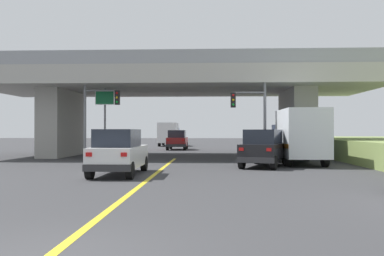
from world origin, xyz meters
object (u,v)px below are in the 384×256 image
box_truck (299,136)px  highway_sign (105,108)px  suv_lead (119,152)px  suv_crossing (264,148)px  sedan_oncoming (177,140)px  traffic_signal_farside (97,111)px  traffic_signal_nearside (253,111)px  semi_truck_distant (169,134)px

box_truck → highway_sign: size_ratio=1.31×
suv_lead → suv_crossing: bearing=33.0°
suv_crossing → sedan_oncoming: size_ratio=1.07×
highway_sign → traffic_signal_farside: bearing=-103.0°
highway_sign → traffic_signal_nearside: bearing=-11.6°
traffic_signal_nearside → highway_sign: bearing=168.4°
suv_crossing → highway_sign: size_ratio=1.01×
box_truck → highway_sign: (-12.59, 4.08, 1.90)m
traffic_signal_farside → semi_truck_distant: size_ratio=0.79×
traffic_signal_farside → semi_truck_distant: (2.23, 26.15, -1.75)m
traffic_signal_nearside → highway_sign: size_ratio=1.07×
suv_crossing → highway_sign: bearing=168.9°
traffic_signal_nearside → suv_crossing: bearing=-87.2°
suv_lead → highway_sign: bearing=107.5°
suv_crossing → box_truck: box_truck is taller
semi_truck_distant → traffic_signal_nearside: bearing=-73.3°
traffic_signal_nearside → semi_truck_distant: bearing=106.7°
suv_lead → traffic_signal_nearside: traffic_signal_nearside is taller
traffic_signal_nearside → highway_sign: (-10.11, 2.08, 0.33)m
suv_crossing → suv_lead: bearing=-127.7°
suv_lead → traffic_signal_farside: traffic_signal_farside is taller
suv_lead → highway_sign: highway_sign is taller
traffic_signal_farside → highway_sign: 1.16m
traffic_signal_nearside → traffic_signal_farside: size_ratio=1.02×
sedan_oncoming → traffic_signal_nearside: 17.65m
traffic_signal_farside → highway_sign: traffic_signal_farside is taller
suv_lead → sedan_oncoming: (0.61, 24.87, 0.00)m
suv_lead → sedan_oncoming: bearing=88.6°
sedan_oncoming → highway_sign: size_ratio=0.94×
box_truck → highway_sign: highway_sign is taller
suv_lead → suv_crossing: (6.97, 4.53, -0.00)m
suv_lead → box_truck: 11.32m
traffic_signal_nearside → suv_lead: bearing=-128.6°
box_truck → semi_truck_distant: 31.00m
sedan_oncoming → traffic_signal_nearside: size_ratio=0.88×
suv_crossing → semi_truck_distant: 32.18m
suv_crossing → box_truck: bearing=59.7°
suv_crossing → traffic_signal_nearside: traffic_signal_nearside is taller
traffic_signal_farside → box_truck: bearing=-13.0°
box_truck → sedan_oncoming: bearing=115.2°
sedan_oncoming → highway_sign: highway_sign is taller
suv_crossing → semi_truck_distant: size_ratio=0.76×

